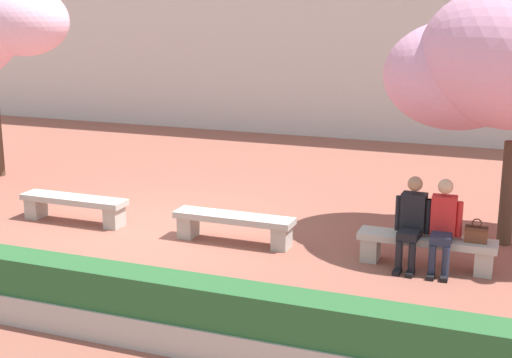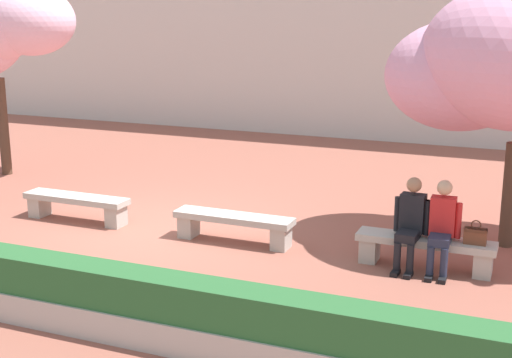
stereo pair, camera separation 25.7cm
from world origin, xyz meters
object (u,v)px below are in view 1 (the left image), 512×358
object	(u,v)px
stone_bench_near_east	(426,246)
person_seated_left	(412,219)
stone_bench_near_west	(74,205)
stone_bench_center	(234,224)
person_seated_right	(443,222)
handbag	(476,233)

from	to	relation	value
stone_bench_near_east	person_seated_left	size ratio (longest dim) A/B	1.49
stone_bench_near_west	stone_bench_near_east	distance (m)	5.89
stone_bench_near_west	stone_bench_near_east	xyz separation A→B (m)	(5.89, 0.00, 0.00)
stone_bench_near_east	stone_bench_near_west	bearing A→B (deg)	180.00
stone_bench_near_west	stone_bench_center	size ratio (longest dim) A/B	1.00
stone_bench_near_west	stone_bench_center	distance (m)	2.94
stone_bench_near_west	person_seated_right	world-z (taller)	person_seated_right
person_seated_left	person_seated_right	distance (m)	0.42
stone_bench_near_west	handbag	xyz separation A→B (m)	(6.54, -0.01, 0.27)
stone_bench_center	handbag	xyz separation A→B (m)	(3.60, -0.01, 0.27)
person_seated_right	stone_bench_near_west	bearing A→B (deg)	179.50
stone_bench_center	person_seated_right	xyz separation A→B (m)	(3.15, -0.05, 0.39)
person_seated_right	stone_bench_center	bearing A→B (deg)	179.03
stone_bench_center	handbag	size ratio (longest dim) A/B	5.66
stone_bench_near_west	person_seated_left	xyz separation A→B (m)	(5.67, -0.05, 0.39)
person_seated_left	person_seated_right	bearing A→B (deg)	-0.01
stone_bench_near_east	handbag	size ratio (longest dim) A/B	5.66
stone_bench_near_west	stone_bench_center	world-z (taller)	same
stone_bench_center	person_seated_left	xyz separation A→B (m)	(2.73, -0.05, 0.39)
stone_bench_near_west	stone_bench_center	bearing A→B (deg)	0.00
person_seated_left	handbag	xyz separation A→B (m)	(0.87, 0.04, -0.12)
stone_bench_near_west	person_seated_right	distance (m)	6.11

